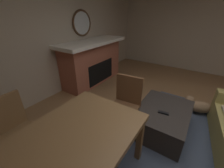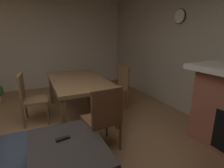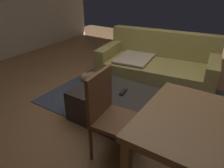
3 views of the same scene
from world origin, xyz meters
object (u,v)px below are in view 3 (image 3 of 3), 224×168
Objects in this scene: small_dog at (89,79)px; tv_remote at (123,92)px; ottoman_coffee_table at (114,105)px; dining_chair_west at (109,111)px; couch at (157,67)px.

tv_remote is at bearing -25.50° from small_dog.
ottoman_coffee_table is 0.70m from dining_chair_west.
tv_remote reaches higher than small_dog.
ottoman_coffee_table is 0.25m from tv_remote.
dining_chair_west is at bearing -62.47° from ottoman_coffee_table.
couch is 1.90m from dining_chair_west.
couch is 1.33m from ottoman_coffee_table.
small_dog is at bearing 150.08° from ottoman_coffee_table.
ottoman_coffee_table reaches higher than small_dog.
dining_chair_west is (0.24, -1.88, 0.22)m from couch.
ottoman_coffee_table is 1.12× the size of dining_chair_west.
ottoman_coffee_table is at bearing -92.06° from couch.
ottoman_coffee_table is 0.93m from small_dog.
ottoman_coffee_table is (-0.05, -1.33, -0.10)m from couch.
tv_remote is 0.60m from dining_chair_west.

